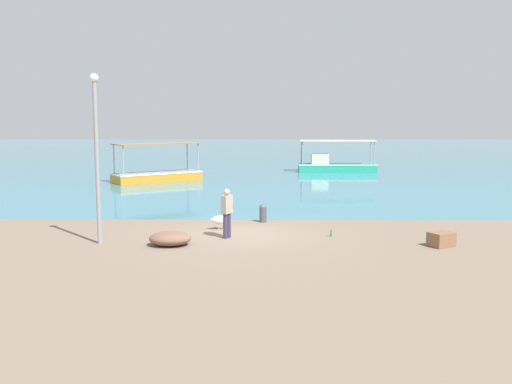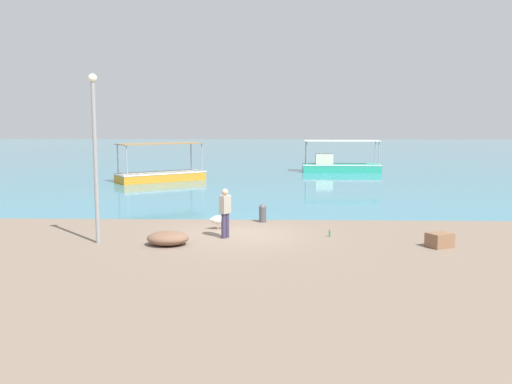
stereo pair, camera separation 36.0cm
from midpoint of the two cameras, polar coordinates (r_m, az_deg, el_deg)
ground at (r=20.09m, az=-2.11°, el=-4.29°), size 120.00×120.00×0.00m
harbor_water at (r=67.78m, az=0.01°, el=3.92°), size 110.00×90.00×0.00m
fishing_boat_center at (r=37.59m, az=-10.11°, el=1.79°), size 5.74×4.83×2.47m
fishing_boat_near_left at (r=44.03m, az=7.63°, el=2.73°), size 5.94×1.93×2.40m
pelican at (r=21.01m, az=-4.16°, el=-2.75°), size 0.81×0.35×0.80m
lamp_post at (r=19.02m, az=-16.18°, el=4.16°), size 0.28×0.28×5.47m
mooring_bollard at (r=22.43m, az=0.24°, el=-2.06°), size 0.29×0.29×0.72m
fisherman_standing at (r=19.42m, az=-3.46°, el=-1.98°), size 0.40×0.46×1.69m
net_pile at (r=18.62m, az=-9.14°, el=-4.61°), size 1.35×1.15×0.45m
cargo_crate at (r=19.09m, az=17.52°, el=-4.55°), size 0.92×0.86×0.46m
glass_bottle at (r=19.91m, az=7.02°, el=-4.13°), size 0.07×0.07×0.27m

